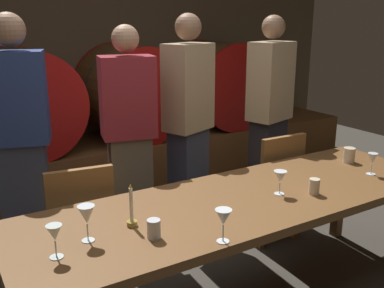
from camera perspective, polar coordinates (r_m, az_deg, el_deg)
back_wall at (r=4.92m, az=-16.67°, el=11.87°), size 7.06×0.24×2.87m
barrel_shelf at (r=4.62m, az=-13.71°, el=-3.09°), size 6.36×0.90×0.52m
wine_barrel_center_left at (r=4.32m, az=-20.88°, el=5.08°), size 0.96×0.84×0.96m
wine_barrel_center_right at (r=4.62m, az=-7.94°, el=6.62°), size 0.96×0.84×0.96m
wine_barrel_far_right at (r=5.15m, az=3.34°, el=7.70°), size 0.96×0.84×0.96m
dining_table at (r=2.60m, az=6.76°, el=-8.13°), size 2.66×0.83×0.74m
chair_left at (r=2.91m, az=-14.24°, el=-9.81°), size 0.45×0.45×0.88m
chair_right at (r=3.55m, az=10.31°, el=-4.74°), size 0.41×0.41×0.88m
guest_far_left at (r=3.11m, az=-21.12°, el=-0.44°), size 0.44×0.35×1.76m
guest_center_left at (r=3.27m, az=-8.05°, el=0.41°), size 0.42×0.32×1.69m
guest_center_right at (r=3.53m, az=-0.48°, el=2.46°), size 0.44×0.36×1.76m
guest_far_right at (r=3.88m, az=9.87°, el=3.35°), size 0.43×0.34×1.75m
candle_center at (r=2.22m, az=-7.77°, el=-8.90°), size 0.05×0.05×0.22m
wine_glass_far_left at (r=2.00m, az=-17.25°, el=-11.00°), size 0.07×0.07×0.15m
wine_glass_left at (r=2.09m, az=-13.40°, el=-8.93°), size 0.08×0.08×0.17m
wine_glass_center at (r=2.04m, az=4.06°, el=-9.47°), size 0.08×0.08×0.16m
wine_glass_right at (r=2.62m, az=11.26°, el=-4.23°), size 0.08×0.08×0.14m
wine_glass_far_right at (r=3.12m, az=22.17°, el=-1.83°), size 0.06×0.06×0.15m
cup_left at (r=2.10m, az=-4.92°, el=-10.83°), size 0.06×0.06×0.09m
cup_center at (r=2.68m, az=15.43°, el=-5.29°), size 0.06×0.06×0.09m
cup_right at (r=3.34m, az=19.54°, el=-1.35°), size 0.08×0.08×0.10m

